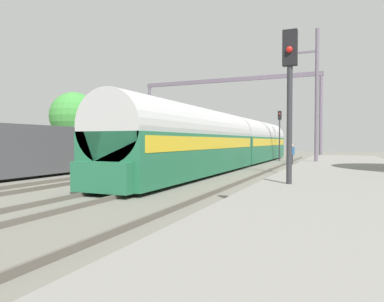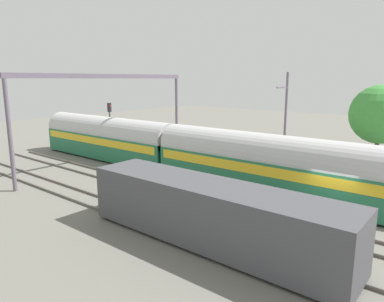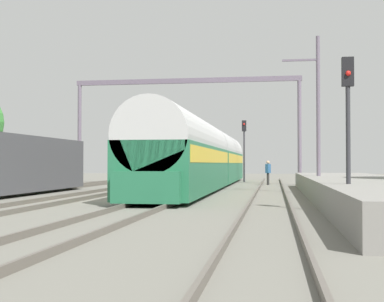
{
  "view_description": "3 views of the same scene",
  "coord_description": "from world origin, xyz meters",
  "px_view_note": "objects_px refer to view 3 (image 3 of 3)",
  "views": [
    {
      "loc": [
        9.95,
        -13.43,
        2.0
      ],
      "look_at": [
        2.09,
        4.95,
        1.43
      ],
      "focal_mm": 32.94,
      "sensor_mm": 36.0,
      "label": 1
    },
    {
      "loc": [
        -18.61,
        -5.78,
        7.46
      ],
      "look_at": [
        -0.92,
        8.62,
        2.83
      ],
      "focal_mm": 33.27,
      "sensor_mm": 36.0,
      "label": 2
    },
    {
      "loc": [
        6.43,
        -21.29,
        1.53
      ],
      "look_at": [
        1.04,
        14.16,
        2.36
      ],
      "focal_mm": 50.46,
      "sensor_mm": 36.0,
      "label": 3
    }
  ],
  "objects_px": {
    "passenger_train": "(206,157)",
    "freight_car": "(9,165)",
    "person_crossing": "(268,170)",
    "catenary_gantry": "(186,104)",
    "railway_signal_far": "(244,143)",
    "railway_signal_near": "(348,113)"
  },
  "relations": [
    {
      "from": "passenger_train",
      "to": "freight_car",
      "type": "height_order",
      "value": "passenger_train"
    },
    {
      "from": "passenger_train",
      "to": "person_crossing",
      "type": "xyz_separation_m",
      "value": [
        3.93,
        4.32,
        -0.94
      ]
    },
    {
      "from": "passenger_train",
      "to": "catenary_gantry",
      "type": "height_order",
      "value": "catenary_gantry"
    },
    {
      "from": "freight_car",
      "to": "person_crossing",
      "type": "distance_m",
      "value": 18.85
    },
    {
      "from": "freight_car",
      "to": "railway_signal_far",
      "type": "relative_size",
      "value": 2.55
    },
    {
      "from": "railway_signal_near",
      "to": "railway_signal_far",
      "type": "distance_m",
      "value": 27.95
    },
    {
      "from": "freight_car",
      "to": "catenary_gantry",
      "type": "bearing_deg",
      "value": 67.23
    },
    {
      "from": "freight_car",
      "to": "catenary_gantry",
      "type": "xyz_separation_m",
      "value": [
        6.27,
        14.93,
        4.46
      ]
    },
    {
      "from": "railway_signal_far",
      "to": "catenary_gantry",
      "type": "bearing_deg",
      "value": -127.21
    },
    {
      "from": "railway_signal_near",
      "to": "catenary_gantry",
      "type": "bearing_deg",
      "value": 111.33
    },
    {
      "from": "person_crossing",
      "to": "freight_car",
      "type": "bearing_deg",
      "value": -13.03
    },
    {
      "from": "person_crossing",
      "to": "railway_signal_far",
      "type": "relative_size",
      "value": 0.34
    },
    {
      "from": "person_crossing",
      "to": "railway_signal_near",
      "type": "height_order",
      "value": "railway_signal_near"
    },
    {
      "from": "railway_signal_far",
      "to": "catenary_gantry",
      "type": "xyz_separation_m",
      "value": [
        -4.01,
        -5.28,
        2.67
      ]
    },
    {
      "from": "freight_car",
      "to": "railway_signal_near",
      "type": "bearing_deg",
      "value": -26.15
    },
    {
      "from": "freight_car",
      "to": "person_crossing",
      "type": "relative_size",
      "value": 7.51
    },
    {
      "from": "freight_car",
      "to": "railway_signal_near",
      "type": "relative_size",
      "value": 2.7
    },
    {
      "from": "passenger_train",
      "to": "person_crossing",
      "type": "distance_m",
      "value": 5.91
    },
    {
      "from": "freight_car",
      "to": "railway_signal_far",
      "type": "height_order",
      "value": "railway_signal_far"
    },
    {
      "from": "catenary_gantry",
      "to": "person_crossing",
      "type": "bearing_deg",
      "value": -6.12
    },
    {
      "from": "person_crossing",
      "to": "railway_signal_far",
      "type": "distance_m",
      "value": 6.64
    },
    {
      "from": "person_crossing",
      "to": "railway_signal_near",
      "type": "relative_size",
      "value": 0.36
    }
  ]
}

